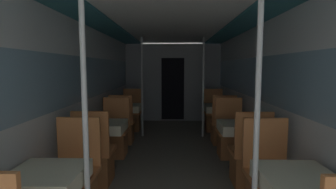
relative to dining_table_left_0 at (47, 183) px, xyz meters
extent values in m
cube|color=silver|center=(-0.37, 2.06, 0.49)|extent=(0.05, 8.38, 2.18)
cube|color=#7A9EB7|center=(-0.35, 2.06, 0.76)|extent=(0.03, 7.71, 0.66)
cube|color=silver|center=(2.36, 2.06, 0.49)|extent=(0.05, 8.38, 2.18)
cube|color=#7A9EB7|center=(2.35, 2.06, 0.76)|extent=(0.03, 7.71, 0.66)
cube|color=silver|center=(1.00, 2.06, 1.63)|extent=(2.72, 8.38, 0.04)
cube|color=#2D707F|center=(-0.12, 2.06, 1.59)|extent=(0.49, 8.05, 0.03)
cube|color=#2D707F|center=(2.11, 2.06, 1.59)|extent=(0.49, 8.05, 0.03)
cube|color=gray|center=(1.00, 5.43, 0.49)|extent=(2.67, 0.08, 2.18)
cube|color=black|center=(1.00, 5.39, 0.31)|extent=(0.64, 0.01, 1.74)
cube|color=#93704C|center=(0.00, 0.00, 0.09)|extent=(0.53, 0.53, 0.02)
cube|color=beige|center=(0.00, 0.00, 0.03)|extent=(0.57, 0.57, 0.14)
cube|color=#D17A42|center=(0.00, 0.53, -0.16)|extent=(0.46, 0.46, 0.05)
cube|color=#D17A42|center=(0.00, 0.74, 0.13)|extent=(0.46, 0.04, 0.53)
cylinder|color=silver|center=(0.33, 0.00, 0.49)|extent=(0.04, 0.04, 2.18)
cylinder|color=#4C4C51|center=(0.00, 1.85, -0.59)|extent=(0.29, 0.29, 0.01)
cylinder|color=#B7B7BC|center=(0.00, 1.85, -0.25)|extent=(0.09, 0.09, 0.67)
cube|color=#93704C|center=(0.00, 1.85, 0.09)|extent=(0.53, 0.53, 0.02)
cube|color=beige|center=(0.00, 1.85, 0.03)|extent=(0.57, 0.57, 0.14)
cube|color=#9C5B31|center=(0.00, 1.32, -0.40)|extent=(0.39, 0.39, 0.41)
cube|color=#D17A42|center=(0.00, 1.32, -0.16)|extent=(0.46, 0.46, 0.05)
cube|color=#D17A42|center=(0.00, 1.11, 0.13)|extent=(0.46, 0.04, 0.53)
cube|color=#9C5B31|center=(0.00, 2.37, -0.40)|extent=(0.39, 0.39, 0.41)
cube|color=#D17A42|center=(0.00, 2.37, -0.16)|extent=(0.46, 0.46, 0.05)
cube|color=#D17A42|center=(0.00, 2.59, 0.13)|extent=(0.46, 0.04, 0.53)
cylinder|color=#4C4C51|center=(0.00, 3.70, -0.59)|extent=(0.29, 0.29, 0.01)
cylinder|color=#B7B7BC|center=(0.00, 3.70, -0.25)|extent=(0.09, 0.09, 0.67)
cube|color=#93704C|center=(0.00, 3.70, 0.09)|extent=(0.53, 0.53, 0.02)
cube|color=beige|center=(0.00, 3.70, 0.03)|extent=(0.57, 0.57, 0.14)
cube|color=#9C5B31|center=(0.00, 3.17, -0.40)|extent=(0.39, 0.39, 0.41)
cube|color=#D17A42|center=(0.00, 3.17, -0.16)|extent=(0.46, 0.46, 0.05)
cube|color=#D17A42|center=(0.00, 2.96, 0.13)|extent=(0.46, 0.04, 0.53)
cube|color=#9C5B31|center=(0.00, 4.22, -0.40)|extent=(0.39, 0.39, 0.41)
cube|color=#D17A42|center=(0.00, 4.22, -0.16)|extent=(0.46, 0.46, 0.05)
cube|color=#D17A42|center=(0.00, 4.44, 0.13)|extent=(0.46, 0.04, 0.53)
cylinder|color=silver|center=(0.33, 3.70, 0.49)|extent=(0.04, 0.04, 2.18)
cube|color=#93704C|center=(1.99, 0.00, 0.09)|extent=(0.53, 0.53, 0.02)
cube|color=beige|center=(1.99, 0.00, 0.03)|extent=(0.57, 0.57, 0.14)
cube|color=#D17A42|center=(1.99, 0.53, -0.16)|extent=(0.46, 0.46, 0.05)
cube|color=#D17A42|center=(1.99, 0.74, 0.13)|extent=(0.46, 0.04, 0.53)
cylinder|color=silver|center=(1.66, 0.00, 0.49)|extent=(0.04, 0.04, 2.18)
cylinder|color=#4C4C51|center=(1.99, 1.85, -0.59)|extent=(0.29, 0.29, 0.01)
cylinder|color=#B7B7BC|center=(1.99, 1.85, -0.25)|extent=(0.09, 0.09, 0.67)
cube|color=#93704C|center=(1.99, 1.85, 0.09)|extent=(0.53, 0.53, 0.02)
cube|color=beige|center=(1.99, 1.85, 0.03)|extent=(0.57, 0.57, 0.14)
cube|color=#9C5B31|center=(1.99, 1.32, -0.40)|extent=(0.39, 0.39, 0.41)
cube|color=#D17A42|center=(1.99, 1.32, -0.16)|extent=(0.46, 0.46, 0.05)
cube|color=#D17A42|center=(1.99, 1.11, 0.13)|extent=(0.46, 0.04, 0.53)
cube|color=#9C5B31|center=(1.99, 2.37, -0.40)|extent=(0.39, 0.39, 0.41)
cube|color=#D17A42|center=(1.99, 2.37, -0.16)|extent=(0.46, 0.46, 0.05)
cube|color=#D17A42|center=(1.99, 2.59, 0.13)|extent=(0.46, 0.04, 0.53)
cylinder|color=#4C4C51|center=(1.99, 3.70, -0.59)|extent=(0.29, 0.29, 0.01)
cylinder|color=#B7B7BC|center=(1.99, 3.70, -0.25)|extent=(0.09, 0.09, 0.67)
cube|color=#93704C|center=(1.99, 3.70, 0.09)|extent=(0.53, 0.53, 0.02)
cube|color=beige|center=(1.99, 3.70, 0.03)|extent=(0.57, 0.57, 0.14)
cube|color=#9C5B31|center=(1.99, 3.17, -0.40)|extent=(0.39, 0.39, 0.41)
cube|color=#D17A42|center=(1.99, 3.17, -0.16)|extent=(0.46, 0.46, 0.05)
cube|color=#D17A42|center=(1.99, 2.96, 0.13)|extent=(0.46, 0.04, 0.53)
cube|color=#9C5B31|center=(1.99, 4.22, -0.40)|extent=(0.39, 0.39, 0.41)
cube|color=#D17A42|center=(1.99, 4.22, -0.16)|extent=(0.46, 0.46, 0.05)
cube|color=#D17A42|center=(1.99, 4.44, 0.13)|extent=(0.46, 0.04, 0.53)
cylinder|color=silver|center=(1.66, 3.70, 0.49)|extent=(0.04, 0.04, 2.18)
camera|label=1|loc=(1.02, -2.00, 0.93)|focal=28.00mm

